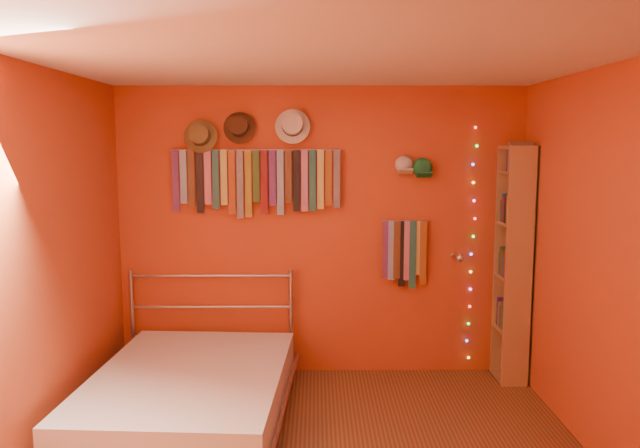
{
  "coord_description": "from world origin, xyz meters",
  "views": [
    {
      "loc": [
        -0.04,
        -3.61,
        2.03
      ],
      "look_at": [
        -0.01,
        0.9,
        1.43
      ],
      "focal_mm": 35.0,
      "sensor_mm": 36.0,
      "label": 1
    }
  ],
  "objects_px": {
    "bookshelf": "(518,263)",
    "bed": "(190,396)",
    "tie_rack": "(256,178)",
    "reading_lamp": "(459,257)"
  },
  "relations": [
    {
      "from": "bookshelf",
      "to": "bed",
      "type": "relative_size",
      "value": 1.01
    },
    {
      "from": "tie_rack",
      "to": "bed",
      "type": "xyz_separation_m",
      "value": [
        -0.4,
        -1.02,
        -1.5
      ]
    },
    {
      "from": "bookshelf",
      "to": "reading_lamp",
      "type": "bearing_deg",
      "value": -178.42
    },
    {
      "from": "reading_lamp",
      "to": "bookshelf",
      "type": "bearing_deg",
      "value": 1.58
    },
    {
      "from": "tie_rack",
      "to": "bed",
      "type": "relative_size",
      "value": 0.73
    },
    {
      "from": "reading_lamp",
      "to": "bed",
      "type": "bearing_deg",
      "value": -158.08
    },
    {
      "from": "reading_lamp",
      "to": "bed",
      "type": "xyz_separation_m",
      "value": [
        -2.1,
        -0.85,
        -0.85
      ]
    },
    {
      "from": "bookshelf",
      "to": "bed",
      "type": "xyz_separation_m",
      "value": [
        -2.61,
        -0.86,
        -0.8
      ]
    },
    {
      "from": "tie_rack",
      "to": "bookshelf",
      "type": "height_order",
      "value": "bookshelf"
    },
    {
      "from": "bookshelf",
      "to": "bed",
      "type": "bearing_deg",
      "value": -161.73
    }
  ]
}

